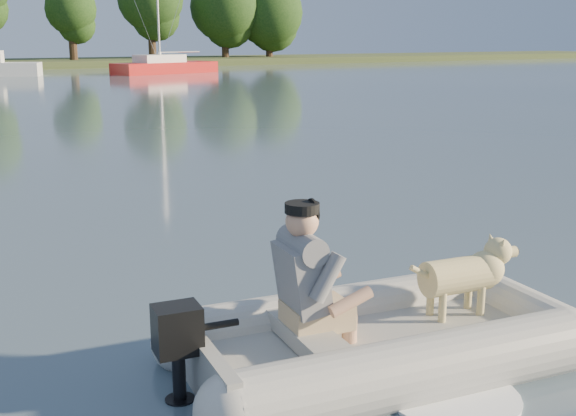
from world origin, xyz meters
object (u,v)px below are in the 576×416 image
dinghy (391,285)px  man (304,272)px  dog (457,282)px  sailboat (165,67)px

dinghy → man: man is taller
dinghy → man: (-0.74, 0.13, 0.20)m
dinghy → man: 0.78m
dog → man: bearing=-180.0°
dinghy → sailboat: (14.74, 45.98, -0.16)m
dinghy → dog: 0.71m
dinghy → dog: (0.70, -0.02, -0.08)m
man → dog: 1.48m
dinghy → man: size_ratio=4.21×
dinghy → man: bearing=175.8°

